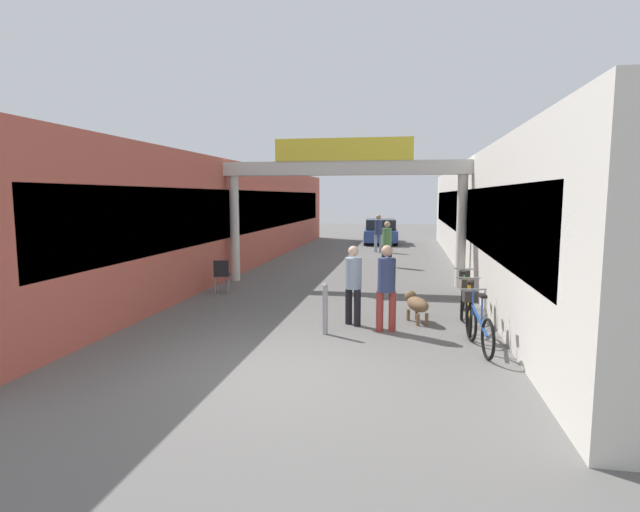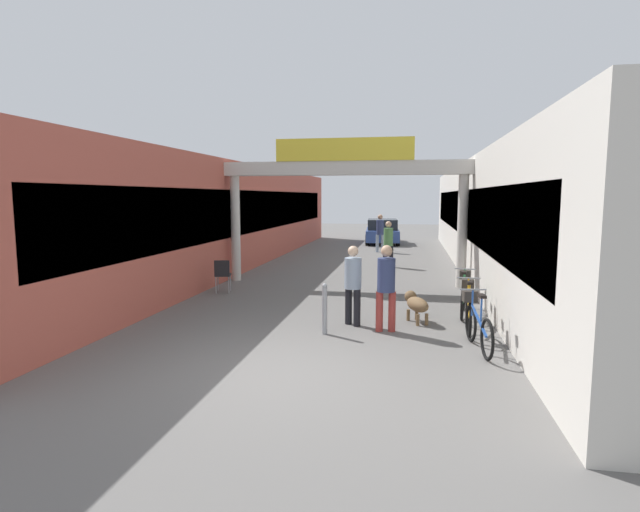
# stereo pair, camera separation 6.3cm
# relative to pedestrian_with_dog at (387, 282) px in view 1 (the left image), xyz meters

# --- Properties ---
(ground_plane) EXTENTS (80.00, 80.00, 0.00)m
(ground_plane) POSITION_rel_pedestrian_with_dog_xyz_m (-1.48, -2.57, -0.95)
(ground_plane) COLOR #605E5B
(storefront_left) EXTENTS (3.00, 26.00, 3.71)m
(storefront_left) POSITION_rel_pedestrian_with_dog_xyz_m (-6.57, 8.43, 0.90)
(storefront_left) COLOR #B25142
(storefront_left) RESTS_ON ground_plane
(storefront_right) EXTENTS (3.00, 26.00, 3.71)m
(storefront_right) POSITION_rel_pedestrian_with_dog_xyz_m (3.62, 8.43, 0.90)
(storefront_right) COLOR beige
(storefront_right) RESTS_ON ground_plane
(arcade_sign_gateway) EXTENTS (7.40, 0.47, 4.23)m
(arcade_sign_gateway) POSITION_rel_pedestrian_with_dog_xyz_m (-1.48, 5.06, 2.06)
(arcade_sign_gateway) COLOR beige
(arcade_sign_gateway) RESTS_ON ground_plane
(pedestrian_with_dog) EXTENTS (0.40, 0.39, 1.67)m
(pedestrian_with_dog) POSITION_rel_pedestrian_with_dog_xyz_m (0.00, 0.00, 0.00)
(pedestrian_with_dog) COLOR #99332D
(pedestrian_with_dog) RESTS_ON ground_plane
(pedestrian_companion) EXTENTS (0.48, 0.48, 1.61)m
(pedestrian_companion) POSITION_rel_pedestrian_with_dog_xyz_m (-0.68, 0.36, -0.04)
(pedestrian_companion) COLOR black
(pedestrian_companion) RESTS_ON ground_plane
(pedestrian_carrying_crate) EXTENTS (0.39, 0.38, 1.68)m
(pedestrian_carrying_crate) POSITION_rel_pedestrian_with_dog_xyz_m (-0.35, 8.90, 0.01)
(pedestrian_carrying_crate) COLOR black
(pedestrian_carrying_crate) RESTS_ON ground_plane
(pedestrian_elderly_walking) EXTENTS (0.38, 0.34, 1.75)m
(pedestrian_elderly_walking) POSITION_rel_pedestrian_with_dog_xyz_m (-0.94, 13.71, 0.05)
(pedestrian_elderly_walking) COLOR #8C9EB2
(pedestrian_elderly_walking) RESTS_ON ground_plane
(dog_on_leash) EXTENTS (0.62, 0.87, 0.61)m
(dog_on_leash) POSITION_rel_pedestrian_with_dog_xyz_m (0.58, 0.83, -0.56)
(dog_on_leash) COLOR brown
(dog_on_leash) RESTS_ON ground_plane
(bicycle_blue_nearest) EXTENTS (0.46, 1.68, 0.98)m
(bicycle_blue_nearest) POSITION_rel_pedestrian_with_dog_xyz_m (1.58, -0.80, -0.51)
(bicycle_blue_nearest) COLOR black
(bicycle_blue_nearest) RESTS_ON ground_plane
(bicycle_orange_second) EXTENTS (0.46, 1.69, 0.98)m
(bicycle_orange_second) POSITION_rel_pedestrian_with_dog_xyz_m (1.58, 0.46, -0.51)
(bicycle_orange_second) COLOR black
(bicycle_orange_second) RESTS_ON ground_plane
(bicycle_green_third) EXTENTS (0.46, 1.68, 0.98)m
(bicycle_green_third) POSITION_rel_pedestrian_with_dog_xyz_m (1.62, 1.76, -0.51)
(bicycle_green_third) COLOR black
(bicycle_green_third) RESTS_ON ground_plane
(bollard_post_metal) EXTENTS (0.10, 0.10, 0.97)m
(bollard_post_metal) POSITION_rel_pedestrian_with_dog_xyz_m (-1.12, -0.39, -0.46)
(bollard_post_metal) COLOR gray
(bollard_post_metal) RESTS_ON ground_plane
(cafe_chair_black_nearer) EXTENTS (0.48, 0.48, 0.89)m
(cafe_chair_black_nearer) POSITION_rel_pedestrian_with_dog_xyz_m (-4.50, 3.12, -0.41)
(cafe_chair_black_nearer) COLOR gray
(cafe_chair_black_nearer) RESTS_ON ground_plane
(parked_car_blue) EXTENTS (2.02, 4.11, 1.33)m
(parked_car_blue) POSITION_rel_pedestrian_with_dog_xyz_m (-1.08, 18.22, -0.31)
(parked_car_blue) COLOR #2D478C
(parked_car_blue) RESTS_ON ground_plane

